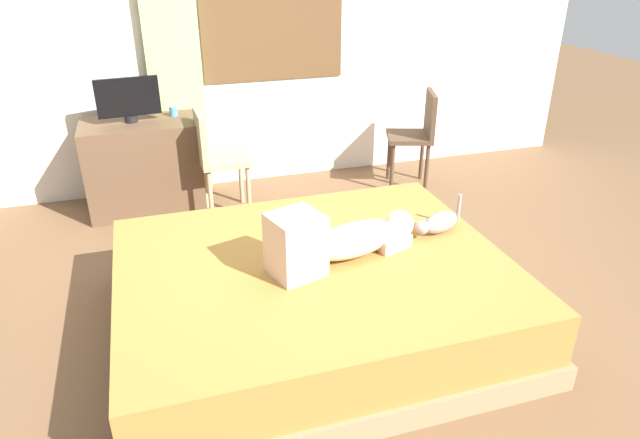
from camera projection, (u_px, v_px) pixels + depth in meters
ground_plane at (341, 329)px, 3.30m from camera, size 16.00×16.00×0.00m
back_wall_with_window at (246, 16)px, 4.78m from camera, size 6.40×0.14×2.90m
bed at (314, 295)px, 3.23m from camera, size 2.18×1.78×0.44m
person_lying at (340, 240)px, 3.11m from camera, size 0.93×0.49×0.34m
cat at (438, 223)px, 3.40m from camera, size 0.35×0.18×0.21m
desk at (144, 165)px, 4.65m from camera, size 0.90×0.56×0.74m
tv_monitor at (128, 99)px, 4.40m from camera, size 0.48×0.10×0.35m
cup at (173, 111)px, 4.61m from camera, size 0.06×0.06×0.08m
chair_by_desk at (215, 155)px, 4.48m from camera, size 0.39×0.39×0.86m
chair_spare at (418, 132)px, 5.02m from camera, size 0.48×0.48×0.86m
curtain_left at (171, 39)px, 4.57m from camera, size 0.44×0.06×2.63m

